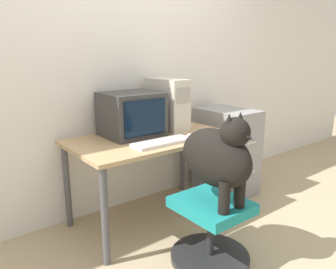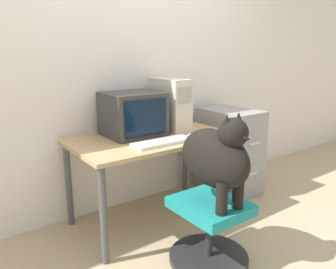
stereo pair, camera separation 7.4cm
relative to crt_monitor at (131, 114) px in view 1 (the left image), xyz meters
The scene contains 10 objects.
ground_plane 1.04m from the crt_monitor, 79.43° to the right, with size 12.00×12.00×0.00m, color tan.
wall_back 0.51m from the crt_monitor, 71.84° to the left, with size 8.00×0.05×2.60m.
desk 0.31m from the crt_monitor, 56.21° to the right, with size 1.31×0.74×0.72m.
crt_monitor is the anchor object (origin of this frame).
pc_tower 0.37m from the crt_monitor, ahead, with size 0.18×0.43×0.44m.
keyboard 0.40m from the crt_monitor, 84.03° to the right, with size 0.47×0.16×0.03m.
computer_mouse 0.50m from the crt_monitor, 46.64° to the right, with size 0.06×0.04×0.03m.
office_chair 1.09m from the crt_monitor, 85.20° to the right, with size 0.54×0.54×0.44m.
dog 0.91m from the crt_monitor, 85.42° to the right, with size 0.25×0.55×0.61m.
filing_cabinet 1.14m from the crt_monitor, ahead, with size 0.40×0.60×0.84m.
Camera 1 is at (-1.47, -1.71, 1.37)m, focal length 35.00 mm.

